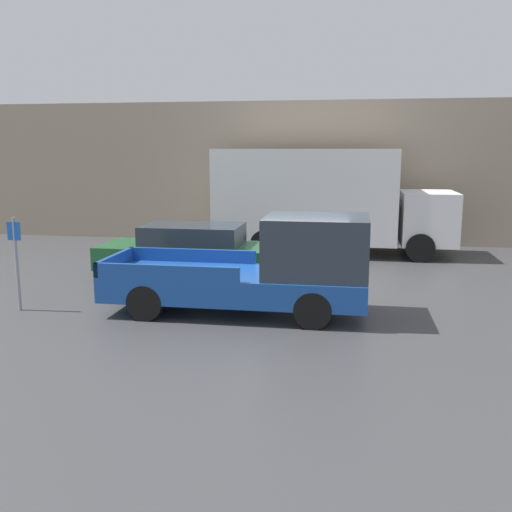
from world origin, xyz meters
The scene contains 6 objects.
ground_plane centered at (0.00, 0.00, 0.00)m, with size 60.00×60.00×0.00m, color #3D3D3F.
building_wall centered at (0.00, 8.90, 2.63)m, with size 28.00×0.15×5.26m.
pickup_truck centered at (-0.45, -0.87, 0.98)m, with size 5.58×2.04×2.14m.
car centered at (-3.06, 2.25, 0.76)m, with size 4.82×1.96×1.48m.
delivery_truck centered at (0.28, 6.70, 1.85)m, with size 7.91×2.52×3.51m.
parking_sign centered at (-5.86, -1.51, 1.17)m, with size 0.30×0.07×2.07m.
Camera 1 is at (1.28, -12.63, 3.50)m, focal length 40.00 mm.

